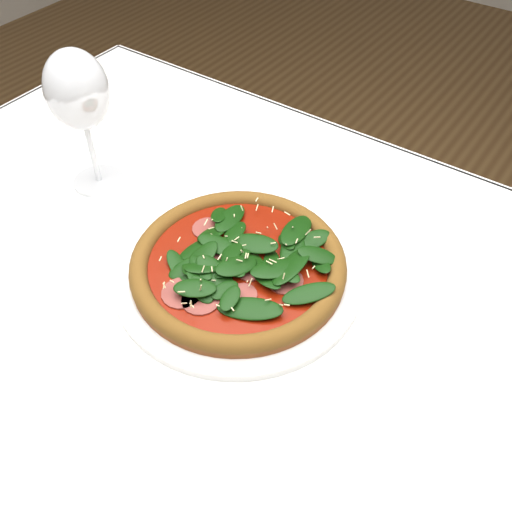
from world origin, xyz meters
The scene contains 5 objects.
ground centered at (0.00, 0.00, 0.00)m, with size 6.00×6.00×0.00m, color brown.
dining_table centered at (0.00, 0.00, 0.65)m, with size 1.21×0.81×0.75m.
plate centered at (-0.01, 0.02, 0.76)m, with size 0.32×0.32×0.01m.
pizza centered at (-0.01, 0.02, 0.78)m, with size 0.32×0.32×0.04m.
wine_glass centered at (-0.30, 0.05, 0.90)m, with size 0.09×0.09×0.21m.
Camera 1 is at (0.30, -0.37, 1.30)m, focal length 40.00 mm.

